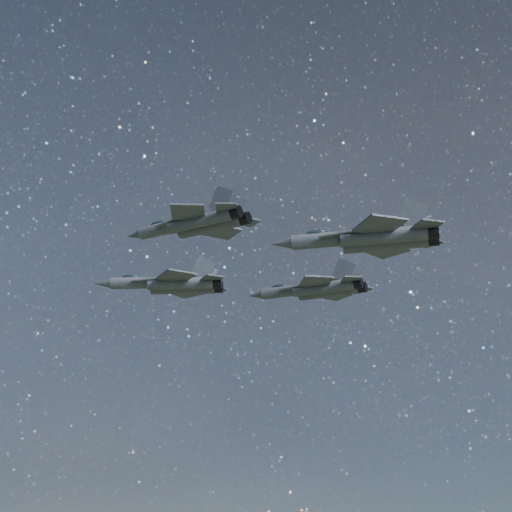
% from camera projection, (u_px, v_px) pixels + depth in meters
% --- Properties ---
extents(jet_lead, '(17.80, 12.12, 4.47)m').
position_uv_depth(jet_lead, '(171.00, 284.00, 92.46)').
color(jet_lead, '#343A41').
extents(jet_left, '(19.12, 13.34, 4.81)m').
position_uv_depth(jet_left, '(317.00, 289.00, 104.07)').
color(jet_left, '#343A41').
extents(jet_right, '(15.46, 10.61, 3.88)m').
position_uv_depth(jet_right, '(196.00, 223.00, 72.86)').
color(jet_right, '#343A41').
extents(jet_slot, '(18.73, 13.24, 4.75)m').
position_uv_depth(jet_slot, '(370.00, 238.00, 75.61)').
color(jet_slot, '#343A41').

